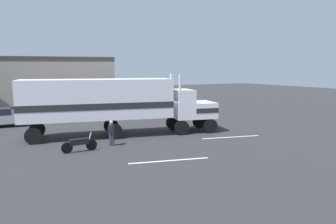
{
  "coord_description": "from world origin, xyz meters",
  "views": [
    {
      "loc": [
        -12.34,
        -20.73,
        4.9
      ],
      "look_at": [
        -1.21,
        0.1,
        1.6
      ],
      "focal_mm": 33.4,
      "sensor_mm": 36.0,
      "label": 1
    }
  ],
  "objects_px": {
    "semi_truck": "(114,102)",
    "motorcycle": "(80,144)",
    "parked_bus": "(122,92)",
    "parked_car": "(0,117)",
    "person_bystander": "(111,132)"
  },
  "relations": [
    {
      "from": "parked_bus",
      "to": "motorcycle",
      "type": "xyz_separation_m",
      "value": [
        -8.83,
        -17.11,
        -1.58
      ]
    },
    {
      "from": "semi_truck",
      "to": "person_bystander",
      "type": "distance_m",
      "value": 3.44
    },
    {
      "from": "parked_bus",
      "to": "parked_car",
      "type": "height_order",
      "value": "parked_bus"
    },
    {
      "from": "semi_truck",
      "to": "motorcycle",
      "type": "xyz_separation_m",
      "value": [
        -3.24,
        -3.31,
        -2.04
      ]
    },
    {
      "from": "semi_truck",
      "to": "motorcycle",
      "type": "relative_size",
      "value": 6.8
    },
    {
      "from": "parked_bus",
      "to": "parked_car",
      "type": "bearing_deg",
      "value": -155.9
    },
    {
      "from": "person_bystander",
      "to": "parked_car",
      "type": "xyz_separation_m",
      "value": [
        -6.27,
        10.81,
        -0.09
      ]
    },
    {
      "from": "motorcycle",
      "to": "parked_bus",
      "type": "bearing_deg",
      "value": 62.71
    },
    {
      "from": "parked_bus",
      "to": "motorcycle",
      "type": "bearing_deg",
      "value": -117.29
    },
    {
      "from": "person_bystander",
      "to": "parked_bus",
      "type": "distance_m",
      "value": 17.95
    },
    {
      "from": "parked_bus",
      "to": "motorcycle",
      "type": "distance_m",
      "value": 19.32
    },
    {
      "from": "person_bystander",
      "to": "motorcycle",
      "type": "relative_size",
      "value": 0.77
    },
    {
      "from": "person_bystander",
      "to": "parked_car",
      "type": "distance_m",
      "value": 12.49
    },
    {
      "from": "parked_bus",
      "to": "parked_car",
      "type": "xyz_separation_m",
      "value": [
        -12.98,
        -5.81,
        -1.26
      ]
    },
    {
      "from": "person_bystander",
      "to": "parked_bus",
      "type": "height_order",
      "value": "parked_bus"
    }
  ]
}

